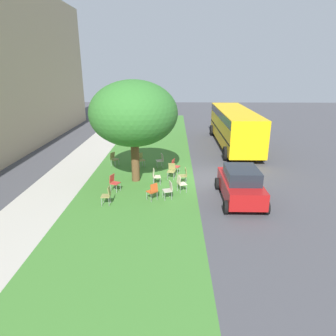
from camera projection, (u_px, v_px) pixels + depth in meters
name	position (u px, v px, depth m)	size (l,w,h in m)	color
ground	(198.00, 179.00, 17.06)	(80.00, 80.00, 0.00)	#424247
grass_verge	(141.00, 179.00, 17.13)	(48.00, 6.00, 0.01)	#3D752D
sidewalk_strip	(65.00, 178.00, 17.22)	(48.00, 2.80, 0.01)	#ADA89E
street_tree	(134.00, 114.00, 15.72)	(4.64, 4.64, 5.46)	brown
chair_0	(172.00, 170.00, 17.05)	(0.50, 0.50, 0.88)	olive
chair_1	(169.00, 189.00, 14.37)	(0.52, 0.53, 0.88)	#ADA393
chair_2	(114.00, 181.00, 15.29)	(0.54, 0.54, 0.88)	#B7332D
chair_3	(107.00, 194.00, 13.74)	(0.43, 0.43, 0.88)	olive
chair_4	(175.00, 165.00, 17.85)	(0.53, 0.54, 0.88)	#B7332D
chair_5	(140.00, 159.00, 19.13)	(0.58, 0.57, 0.88)	olive
chair_6	(161.00, 159.00, 18.97)	(0.52, 0.53, 0.88)	#ADA393
chair_7	(181.00, 182.00, 15.16)	(0.54, 0.54, 0.88)	beige
chair_8	(155.00, 175.00, 16.17)	(0.48, 0.48, 0.88)	beige
chair_9	(184.00, 174.00, 16.30)	(0.46, 0.46, 0.88)	olive
chair_10	(114.00, 158.00, 19.27)	(0.57, 0.57, 0.88)	olive
chair_11	(153.00, 190.00, 14.18)	(0.59, 0.59, 0.88)	#C64C1E
parked_car	(241.00, 184.00, 14.07)	(3.70, 1.92, 1.65)	maroon
school_bus	(234.00, 124.00, 23.77)	(10.40, 2.80, 2.88)	yellow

